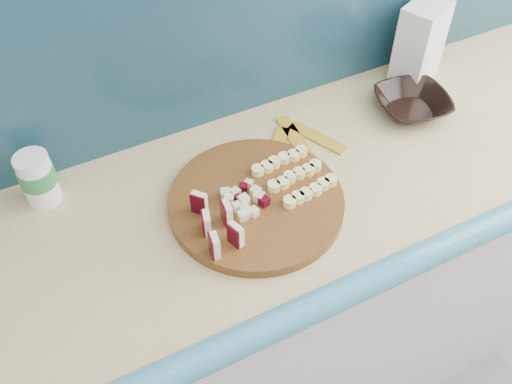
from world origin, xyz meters
name	(u,v)px	position (x,y,z in m)	size (l,w,h in m)	color
kitchen_counter	(286,293)	(0.10, 1.50, 0.46)	(2.20, 0.63, 0.91)	silver
backsplash	(235,22)	(0.10, 1.79, 1.16)	(2.20, 0.02, 0.50)	teal
cutting_board	(256,202)	(-0.01, 1.48, 0.92)	(0.38, 0.38, 0.02)	#4D2A10
apple_wedges	(216,224)	(-0.12, 1.43, 0.96)	(0.08, 0.15, 0.05)	#F3E5C2
apple_chunks	(247,200)	(-0.03, 1.47, 0.94)	(0.06, 0.06, 0.02)	beige
banana_slices	(295,176)	(0.10, 1.49, 0.94)	(0.16, 0.16, 0.02)	#FFF69B
brown_bowl	(412,104)	(0.49, 1.58, 0.93)	(0.18, 0.18, 0.04)	black
flour_bag	(420,42)	(0.59, 1.70, 1.02)	(0.12, 0.09, 0.21)	white
canister	(38,178)	(-0.41, 1.70, 0.97)	(0.08, 0.08, 0.12)	white
banana_peel	(296,141)	(0.17, 1.61, 0.91)	(0.22, 0.18, 0.01)	gold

